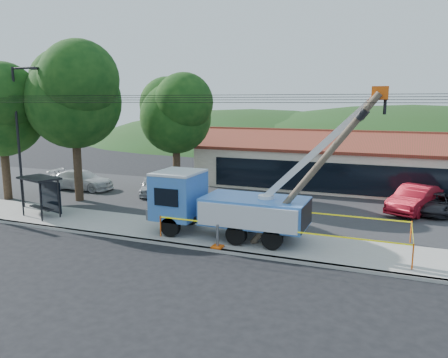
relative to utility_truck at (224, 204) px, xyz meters
name	(u,v)px	position (x,y,z in m)	size (l,w,h in m)	color
ground	(180,265)	(-0.39, -4.12, -1.81)	(120.00, 120.00, 0.00)	black
curb	(200,248)	(-0.39, -2.02, -1.74)	(60.00, 0.25, 0.15)	gray
sidewalk	(216,237)	(-0.39, -0.12, -1.74)	(60.00, 4.00, 0.15)	gray
parking_lot	(262,204)	(-0.39, 7.88, -1.76)	(60.00, 12.00, 0.10)	#28282B
strip_mall	(339,164)	(3.61, 15.86, 0.07)	(22.50, 8.53, 4.67)	beige
streetlight	(20,127)	(-14.17, 0.88, 3.49)	(2.13, 0.22, 9.00)	black
tree_west_near	(73,92)	(-12.39, 3.88, 5.71)	(7.56, 6.72, 10.80)	#332316
tree_west_far	(0,107)	(-17.39, 2.38, 4.73)	(6.84, 6.08, 9.48)	#332316
tree_lot	(176,111)	(-7.39, 8.88, 4.40)	(6.30, 5.60, 8.94)	#332316
hill_west	(251,142)	(-15.39, 50.88, -1.81)	(78.40, 56.00, 28.00)	#203C16
hill_center	(410,148)	(9.61, 50.88, -1.81)	(89.60, 64.00, 32.00)	#203C16
utility_truck	(224,204)	(0.00, 0.00, 0.00)	(11.26, 4.26, 7.37)	black
leaning_pole	(318,166)	(4.72, -0.54, 2.26)	(5.66, 1.67, 7.29)	brown
bus_shelter	(42,187)	(-11.43, -0.40, 0.07)	(2.79, 2.14, 2.38)	black
caution_tape	(283,224)	(2.97, 0.46, -0.86)	(11.79, 3.72, 1.08)	#F2570D
car_silver	(153,196)	(-8.68, 7.44, -1.81)	(1.62, 4.03, 1.37)	#A9ABB0
car_red	(413,214)	(9.15, 9.01, -1.81)	(1.77, 5.07, 1.67)	#A4101E
car_white	(82,191)	(-14.81, 7.06, -1.81)	(2.10, 5.18, 1.50)	silver
car_dark	(433,214)	(10.29, 9.35, -1.81)	(2.01, 4.37, 1.21)	black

